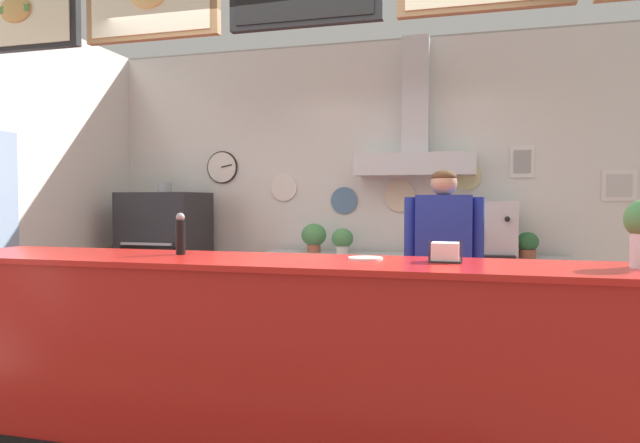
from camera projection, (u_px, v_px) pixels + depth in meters
ground_plane at (302, 441)px, 3.16m from camera, size 6.56×6.56×0.00m
back_wall_assembly at (373, 181)px, 5.25m from camera, size 5.47×2.46×2.92m
service_counter at (289, 360)px, 2.91m from camera, size 4.06×0.69×1.07m
back_prep_counter at (411, 305)px, 4.96m from camera, size 2.74×0.52×0.89m
pizza_oven at (165, 266)px, 5.45m from camera, size 0.75×0.65×1.55m
shop_worker at (443, 278)px, 3.74m from camera, size 0.53×0.23×1.58m
espresso_machine at (489, 230)px, 4.74m from camera, size 0.45×0.49×0.48m
potted_basil at (528, 244)px, 4.66m from camera, size 0.18×0.18×0.22m
potted_thyme at (342, 240)px, 5.07m from camera, size 0.20×0.20×0.23m
potted_oregano at (314, 236)px, 5.19m from camera, size 0.24×0.24×0.27m
potted_rosemary at (448, 238)px, 4.87m from camera, size 0.24×0.24×0.27m
napkin_holder at (445, 253)px, 2.77m from camera, size 0.17×0.16×0.11m
condiment_plate at (366, 258)px, 2.88m from camera, size 0.18×0.18×0.01m
pepper_grinder at (181, 234)px, 3.14m from camera, size 0.05×0.05×0.24m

